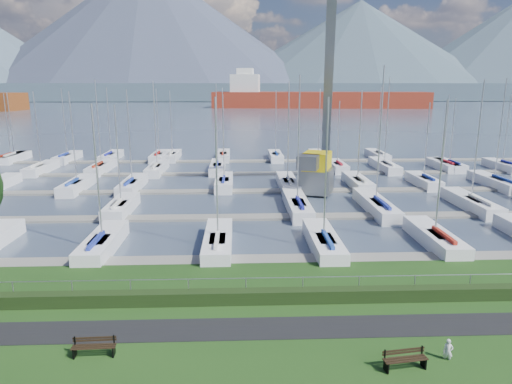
{
  "coord_description": "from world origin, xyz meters",
  "views": [
    {
      "loc": [
        -1.33,
        -22.16,
        11.06
      ],
      "look_at": [
        0.0,
        12.0,
        3.0
      ],
      "focal_mm": 32.0,
      "sensor_mm": 36.0,
      "label": 1
    }
  ],
  "objects_px": {
    "bench_left": "(94,347)",
    "person": "(448,348)",
    "crane": "(320,140)",
    "bench_right": "(405,359)"
  },
  "relations": [
    {
      "from": "bench_right",
      "to": "person",
      "type": "bearing_deg",
      "value": 6.82
    },
    {
      "from": "bench_right",
      "to": "crane",
      "type": "bearing_deg",
      "value": 78.13
    },
    {
      "from": "bench_left",
      "to": "crane",
      "type": "xyz_separation_m",
      "value": [
        14.74,
        30.79,
        4.91
      ]
    },
    {
      "from": "bench_right",
      "to": "crane",
      "type": "height_order",
      "value": "crane"
    },
    {
      "from": "bench_left",
      "to": "person",
      "type": "distance_m",
      "value": 14.67
    },
    {
      "from": "bench_left",
      "to": "crane",
      "type": "distance_m",
      "value": 34.49
    },
    {
      "from": "crane",
      "to": "bench_left",
      "type": "bearing_deg",
      "value": -95.17
    },
    {
      "from": "bench_left",
      "to": "bench_right",
      "type": "relative_size",
      "value": 0.98
    },
    {
      "from": "person",
      "to": "crane",
      "type": "height_order",
      "value": "crane"
    },
    {
      "from": "bench_right",
      "to": "bench_left",
      "type": "bearing_deg",
      "value": 165.6
    }
  ]
}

